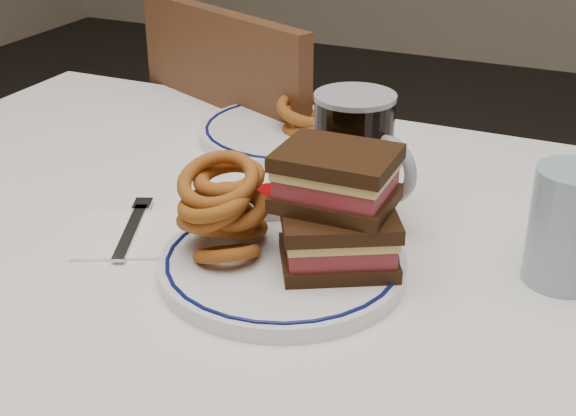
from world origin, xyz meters
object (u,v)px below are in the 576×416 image
at_px(reuben_sandwich, 337,209).
at_px(beer_mug, 355,158).
at_px(chair_far, 275,216).
at_px(far_plate, 292,131).
at_px(main_plate, 283,264).

relative_size(reuben_sandwich, beer_mug, 0.94).
bearing_deg(beer_mug, chair_far, 125.95).
height_order(reuben_sandwich, far_plate, reuben_sandwich).
distance_m(main_plate, reuben_sandwich, 0.09).
xyz_separation_m(main_plate, reuben_sandwich, (0.05, 0.02, 0.07)).
bearing_deg(main_plate, chair_far, 116.06).
relative_size(chair_far, reuben_sandwich, 6.03).
bearing_deg(beer_mug, reuben_sandwich, -77.67).
height_order(beer_mug, far_plate, beer_mug).
relative_size(chair_far, main_plate, 3.37).
relative_size(main_plate, reuben_sandwich, 1.79).
distance_m(reuben_sandwich, far_plate, 0.42).
height_order(main_plate, reuben_sandwich, reuben_sandwich).
height_order(chair_far, far_plate, chair_far).
xyz_separation_m(chair_far, beer_mug, (0.31, -0.42, 0.34)).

